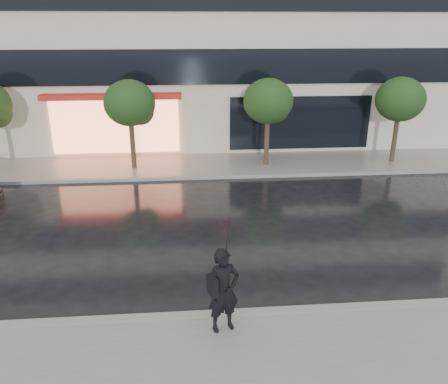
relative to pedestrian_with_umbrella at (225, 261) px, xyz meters
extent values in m
plane|color=black|center=(-0.13, 1.49, -1.72)|extent=(120.00, 120.00, 0.00)
cube|color=slate|center=(-0.13, 11.74, -1.66)|extent=(60.00, 3.50, 0.12)
cube|color=gray|center=(-0.13, 0.49, -1.65)|extent=(60.00, 0.25, 0.14)
cube|color=gray|center=(-0.13, 9.99, -1.65)|extent=(60.00, 0.25, 0.14)
cube|color=black|center=(-0.13, 13.43, 2.58)|extent=(28.00, 0.12, 1.60)
cube|color=#FF8C59|center=(-4.13, 13.41, -0.12)|extent=(6.00, 0.10, 2.60)
cube|color=#B3231B|center=(-4.13, 13.08, 1.33)|extent=(6.40, 0.70, 0.25)
cube|color=black|center=(4.87, 13.43, -0.12)|extent=(7.00, 0.10, 2.60)
cylinder|color=#33261C|center=(-3.13, 11.49, -0.62)|extent=(0.22, 0.22, 2.20)
ellipsoid|color=#133214|center=(-3.13, 11.49, 1.28)|extent=(2.20, 2.20, 1.98)
sphere|color=#133214|center=(-2.73, 11.69, 0.88)|extent=(1.20, 1.20, 1.20)
cylinder|color=#33261C|center=(2.87, 11.49, -0.62)|extent=(0.22, 0.22, 2.20)
ellipsoid|color=#133214|center=(2.87, 11.49, 1.28)|extent=(2.20, 2.20, 1.98)
sphere|color=#133214|center=(3.27, 11.69, 0.88)|extent=(1.20, 1.20, 1.20)
cylinder|color=#33261C|center=(8.87, 11.49, -0.62)|extent=(0.22, 0.22, 2.20)
ellipsoid|color=#133214|center=(8.87, 11.49, 1.28)|extent=(2.20, 2.20, 1.98)
sphere|color=#133214|center=(9.27, 11.69, 0.88)|extent=(1.20, 1.20, 1.20)
imported|color=black|center=(-0.03, -0.01, -0.68)|extent=(0.78, 0.63, 1.84)
imported|color=#390A1A|center=(0.03, 0.01, 0.49)|extent=(1.19, 1.20, 0.86)
cylinder|color=black|center=(0.03, 0.01, 0.00)|extent=(0.02, 0.02, 0.92)
cube|color=black|center=(-0.27, -0.15, -0.45)|extent=(0.22, 0.36, 0.39)
camera|label=1|loc=(-0.65, -7.56, 4.36)|focal=35.00mm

